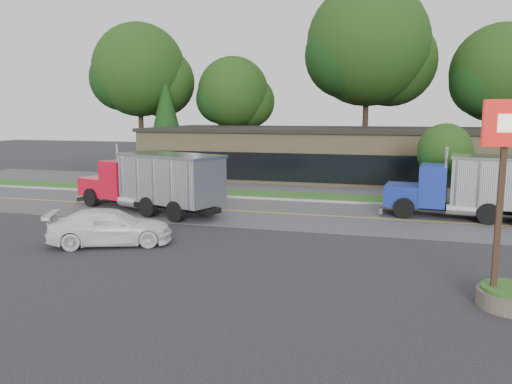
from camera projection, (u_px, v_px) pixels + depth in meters
ground at (205, 256)px, 19.67m from camera, size 140.00×140.00×0.00m
road at (263, 213)px, 28.22m from camera, size 60.00×8.00×0.02m
center_line at (263, 213)px, 28.22m from camera, size 60.00×0.12×0.01m
curb at (280, 200)px, 32.22m from camera, size 60.00×0.30×0.12m
grass_verge at (286, 196)px, 33.93m from camera, size 60.00×3.40×0.03m
far_parking at (299, 186)px, 38.68m from camera, size 60.00×7.00×0.02m
strip_mall at (335, 154)px, 43.54m from camera, size 32.00×12.00×4.00m
tree_far_a at (141, 75)px, 53.99m from camera, size 10.63×10.01×15.16m
tree_far_b at (234, 96)px, 53.56m from camera, size 8.10×7.63×11.56m
tree_far_c at (370, 51)px, 49.19m from camera, size 12.80×12.05×18.26m
tree_far_d at (502, 78)px, 45.48m from camera, size 9.55×8.99×13.63m
evergreen_left at (166, 116)px, 51.63m from camera, size 4.24×4.24×9.63m
tree_verge at (445, 153)px, 30.79m from camera, size 3.48×3.27×4.96m
dump_truck_red at (154, 181)px, 28.01m from camera, size 10.23×5.90×3.36m
dump_truck_blue at (476, 186)px, 26.13m from camera, size 8.39×3.41×3.36m
rally_car at (111, 227)px, 21.33m from camera, size 5.58×4.05×1.50m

